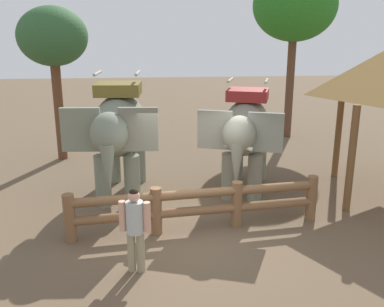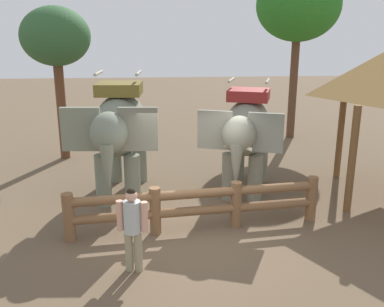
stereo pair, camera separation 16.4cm
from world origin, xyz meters
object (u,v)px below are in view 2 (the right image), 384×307
at_px(elephant_near_left, 120,129).
at_px(tree_back_center, 298,6).
at_px(elephant_center, 246,131).
at_px(tourist_woman_in_black, 132,224).
at_px(log_fence, 196,204).
at_px(tree_far_left, 56,39).

bearing_deg(elephant_near_left, tree_back_center, 43.02).
relative_size(elephant_near_left, elephant_center, 1.05).
relative_size(elephant_near_left, tree_back_center, 0.59).
bearing_deg(tourist_woman_in_black, tree_back_center, 58.87).
relative_size(log_fence, tree_back_center, 0.87).
xyz_separation_m(elephant_near_left, tree_back_center, (6.29, 5.87, 3.21)).
xyz_separation_m(log_fence, tree_far_left, (-3.96, 5.78, 3.33)).
xyz_separation_m(tourist_woman_in_black, tree_far_left, (-2.68, 7.34, 3.00)).
bearing_deg(tree_far_left, tree_back_center, 14.96).
xyz_separation_m(elephant_near_left, tree_far_left, (-2.19, 3.61, 2.12)).
distance_m(elephant_near_left, tourist_woman_in_black, 3.87).
height_order(log_fence, tree_far_left, tree_far_left).
bearing_deg(log_fence, tourist_woman_in_black, -129.36).
bearing_deg(tourist_woman_in_black, elephant_near_left, 97.45).
bearing_deg(log_fence, tree_far_left, 124.45).
bearing_deg(elephant_center, tourist_woman_in_black, -126.53).
xyz_separation_m(log_fence, elephant_near_left, (-1.77, 2.17, 1.21)).
bearing_deg(log_fence, tree_back_center, 60.67).
xyz_separation_m(log_fence, elephant_center, (1.50, 2.20, 1.08)).
bearing_deg(log_fence, elephant_center, 55.61).
bearing_deg(tree_back_center, tree_far_left, -165.04).
distance_m(tourist_woman_in_black, tree_far_left, 8.37).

